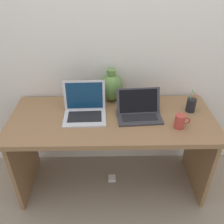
{
  "coord_description": "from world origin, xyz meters",
  "views": [
    {
      "loc": [
        -0.03,
        -1.54,
        1.83
      ],
      "look_at": [
        0.0,
        0.0,
        0.81
      ],
      "focal_mm": 38.32,
      "sensor_mm": 36.0,
      "label": 1
    }
  ],
  "objects": [
    {
      "name": "desk",
      "position": [
        0.0,
        0.0,
        0.6
      ],
      "size": [
        1.61,
        0.67,
        0.76
      ],
      "color": "olive",
      "rests_on": "ground"
    },
    {
      "name": "pen_cup",
      "position": [
        0.64,
        0.08,
        0.82
      ],
      "size": [
        0.07,
        0.07,
        0.18
      ],
      "color": "black",
      "rests_on": "desk"
    },
    {
      "name": "ground_plane",
      "position": [
        0.0,
        0.0,
        0.0
      ],
      "size": [
        6.0,
        6.0,
        0.0
      ],
      "primitive_type": "plane",
      "color": "gray"
    },
    {
      "name": "green_vase",
      "position": [
        0.0,
        0.27,
        0.89
      ],
      "size": [
        0.19,
        0.19,
        0.28
      ],
      "color": "#5B843D",
      "rests_on": "desk"
    },
    {
      "name": "power_brick",
      "position": [
        0.0,
        0.04,
        0.01
      ],
      "size": [
        0.07,
        0.07,
        0.03
      ],
      "primitive_type": "cube",
      "color": "white",
      "rests_on": "ground"
    },
    {
      "name": "coffee_mug",
      "position": [
        0.49,
        -0.14,
        0.81
      ],
      "size": [
        0.12,
        0.07,
        0.11
      ],
      "color": "#B23D33",
      "rests_on": "desk"
    },
    {
      "name": "laptop_right",
      "position": [
        0.21,
        0.02,
        0.81
      ],
      "size": [
        0.35,
        0.25,
        0.21
      ],
      "color": "#333338",
      "rests_on": "desk"
    },
    {
      "name": "laptop_left",
      "position": [
        -0.21,
        0.05,
        0.83
      ],
      "size": [
        0.33,
        0.26,
        0.26
      ],
      "color": "silver",
      "rests_on": "desk"
    },
    {
      "name": "back_wall",
      "position": [
        0.0,
        0.37,
        1.2
      ],
      "size": [
        4.4,
        0.04,
        2.4
      ],
      "primitive_type": "cube",
      "color": "silver",
      "rests_on": "ground"
    }
  ]
}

